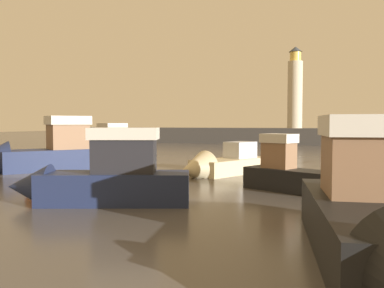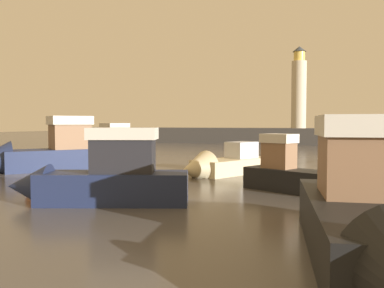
{
  "view_description": "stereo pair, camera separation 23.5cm",
  "coord_description": "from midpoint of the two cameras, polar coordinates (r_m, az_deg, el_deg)",
  "views": [
    {
      "loc": [
        6.57,
        -1.15,
        2.96
      ],
      "look_at": [
        -0.44,
        15.95,
        2.02
      ],
      "focal_mm": 37.62,
      "sensor_mm": 36.0,
      "label": 1
    },
    {
      "loc": [
        6.79,
        -1.06,
        2.96
      ],
      "look_at": [
        -0.44,
        15.95,
        2.02
      ],
      "focal_mm": 37.62,
      "sensor_mm": 36.0,
      "label": 2
    }
  ],
  "objects": [
    {
      "name": "motorboat_2",
      "position": [
        35.0,
        -12.49,
        -0.48
      ],
      "size": [
        7.46,
        6.33,
        3.47
      ],
      "color": "#1E284C",
      "rests_on": "ground_plane"
    },
    {
      "name": "mooring_buoy",
      "position": [
        18.6,
        -21.91,
        -5.31
      ],
      "size": [
        0.74,
        0.74,
        0.74
      ],
      "primitive_type": "sphere",
      "color": "#EA5919",
      "rests_on": "ground_plane"
    },
    {
      "name": "lighthouse",
      "position": [
        59.58,
        14.29,
        7.47
      ],
      "size": [
        2.08,
        2.08,
        11.58
      ],
      "color": "beige",
      "rests_on": "breakwater"
    },
    {
      "name": "motorboat_1",
      "position": [
        23.18,
        3.52,
        -3.02
      ],
      "size": [
        4.46,
        6.81,
        2.35
      ],
      "color": "beige",
      "rests_on": "ground_plane"
    },
    {
      "name": "ground_plane",
      "position": [
        30.83,
        9.7,
        -2.63
      ],
      "size": [
        220.0,
        220.0,
        0.0
      ],
      "primitive_type": "plane",
      "color": "#4C4742"
    },
    {
      "name": "motorboat_6",
      "position": [
        15.26,
        -13.41,
        -4.67
      ],
      "size": [
        6.81,
        4.11,
        3.0
      ],
      "color": "#1E284C",
      "rests_on": "ground_plane"
    },
    {
      "name": "motorboat_3",
      "position": [
        8.85,
        24.7,
        -10.65
      ],
      "size": [
        3.97,
        8.78,
        3.61
      ],
      "color": "black",
      "rests_on": "ground_plane"
    },
    {
      "name": "motorboat_4",
      "position": [
        17.75,
        15.07,
        -4.36
      ],
      "size": [
        5.58,
        3.39,
        2.63
      ],
      "color": "black",
      "rests_on": "ground_plane"
    },
    {
      "name": "motorboat_0",
      "position": [
        27.1,
        -20.95,
        -1.23
      ],
      "size": [
        6.74,
        8.07,
        3.91
      ],
      "color": "#1E284C",
      "rests_on": "ground_plane"
    },
    {
      "name": "breakwater",
      "position": [
        59.2,
        15.82,
        1.05
      ],
      "size": [
        77.63,
        5.66,
        2.29
      ],
      "primitive_type": "cube",
      "color": "#423F3D",
      "rests_on": "ground_plane"
    }
  ]
}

